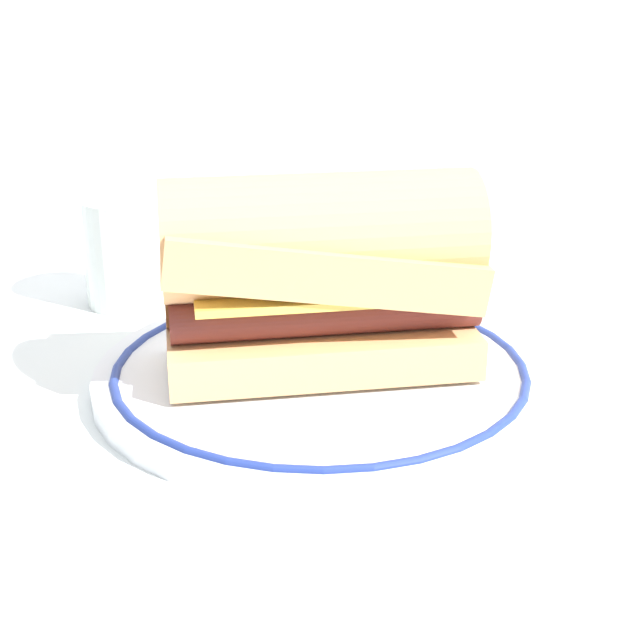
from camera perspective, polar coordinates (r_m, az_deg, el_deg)
ground_plane at (r=0.59m, az=0.25°, el=-4.91°), size 1.50×1.50×0.00m
plate at (r=0.61m, az=0.00°, el=-3.26°), size 0.29×0.29×0.01m
sausage_sandwich at (r=0.58m, az=0.00°, el=3.10°), size 0.22×0.15×0.12m
drinking_glass at (r=0.76m, az=-11.70°, el=3.73°), size 0.07×0.07×0.09m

